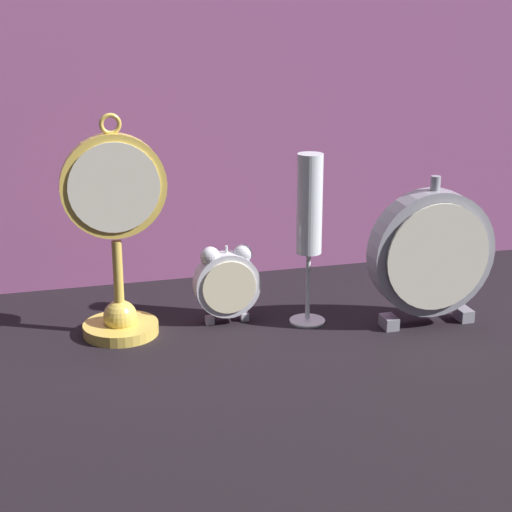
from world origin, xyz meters
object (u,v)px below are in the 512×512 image
at_px(alarm_clock_twin_bell, 227,281).
at_px(mantel_clock_silver, 431,254).
at_px(pocket_watch_on_stand, 117,244).
at_px(champagne_flute, 309,217).

relative_size(alarm_clock_twin_bell, mantel_clock_silver, 0.53).
distance_m(pocket_watch_on_stand, alarm_clock_twin_bell, 0.17).
distance_m(pocket_watch_on_stand, mantel_clock_silver, 0.45).
bearing_deg(alarm_clock_twin_bell, pocket_watch_on_stand, -179.13).
distance_m(pocket_watch_on_stand, champagne_flute, 0.28).
bearing_deg(champagne_flute, pocket_watch_on_stand, 174.53).
relative_size(pocket_watch_on_stand, mantel_clock_silver, 1.42).
bearing_deg(mantel_clock_silver, champagne_flute, 161.81).
height_order(pocket_watch_on_stand, mantel_clock_silver, pocket_watch_on_stand).
xyz_separation_m(pocket_watch_on_stand, alarm_clock_twin_bell, (0.16, 0.00, -0.07)).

